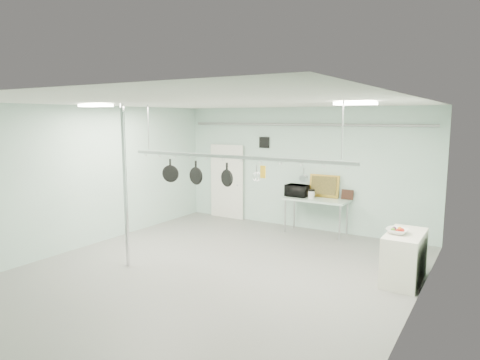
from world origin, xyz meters
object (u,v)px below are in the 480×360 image
Objects in this scene: chrome_pole at (125,187)px; prep_table at (316,201)px; skillet_right at (227,175)px; microwave at (297,191)px; pot_rack at (232,155)px; skillet_left at (170,170)px; side_cabinet at (404,257)px; coffee_canister at (311,195)px; skillet_mid at (196,173)px; fruit_bowl at (397,231)px.

chrome_pole is 2.00× the size of prep_table.
prep_table is 3.49m from skillet_right.
chrome_pole is at bearing 71.10° from microwave.
pot_rack is 10.60× the size of skillet_right.
skillet_left is (-1.39, -3.32, 0.79)m from microwave.
coffee_canister is (-2.66, 2.13, 0.55)m from side_cabinet.
chrome_pole is 1.40m from skillet_mid.
pot_rack is at bearing -159.55° from side_cabinet.
prep_table is 3.39m from side_cabinet.
side_cabinet is (2.55, -2.20, -0.38)m from prep_table.
fruit_bowl is at bearing 18.97° from pot_rack.
pot_rack reaches higher than coffee_canister.
skillet_mid is at bearing -110.88° from prep_table.
prep_table is 0.58m from microwave.
skillet_right is at bearing -161.75° from fruit_bowl.
pot_rack reaches higher than skillet_left.
microwave is (-0.14, 3.32, -1.17)m from pot_rack.
side_cabinet is (4.85, 2.00, -1.15)m from chrome_pole.
pot_rack is at bearing 25.35° from chrome_pole.
microwave is (-0.54, 0.02, 0.23)m from prep_table.
side_cabinet is 3.18× the size of fruit_bowl.
skillet_mid is 0.74m from skillet_right.
prep_table is 3.67m from skillet_mid.
coffee_canister is at bearing 84.83° from pot_rack.
chrome_pole is at bearing -135.42° from skillet_right.
pot_rack reaches higher than skillet_right.
prep_table reaches higher than side_cabinet.
prep_table is at bearing 98.78° from skillet_right.
skillet_right is (-0.12, 0.00, -0.37)m from pot_rack.
skillet_left and skillet_right have the same top height.
skillet_left is at bearing -171.11° from skillet_mid.
pot_rack is 12.72× the size of fruit_bowl.
side_cabinet is 0.53m from fruit_bowl.
skillet_left is 1.40m from skillet_right.
side_cabinet is 6.08× the size of coffee_canister.
microwave is 1.23× the size of skillet_right.
fruit_bowl is at bearing -43.72° from prep_table.
chrome_pole is at bearing -154.65° from pot_rack.
prep_table is 3.53× the size of skillet_right.
prep_table is 3.61m from pot_rack.
side_cabinet is 2.65× the size of skillet_right.
pot_rack is 3.52m from microwave.
skillet_mid is (-3.69, -0.97, 0.90)m from fruit_bowl.
coffee_canister is 0.43× the size of skillet_left.
side_cabinet is 2.16× the size of microwave.
microwave is 1.14× the size of skillet_mid.
skillet_mid is at bearing -165.22° from fruit_bowl.
pot_rack reaches higher than microwave.
skillet_left is 0.95× the size of skillet_mid.
skillet_mid reaches higher than side_cabinet.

